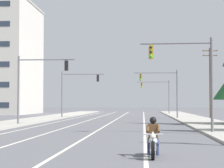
# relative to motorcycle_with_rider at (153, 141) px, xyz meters

# --- Properties ---
(lane_stripe_center) EXTENTS (0.16, 100.00, 0.01)m
(lane_stripe_center) POSITION_rel_motorcycle_with_rider_xyz_m (-3.64, 35.23, -0.58)
(lane_stripe_center) COLOR beige
(lane_stripe_center) RESTS_ON ground
(lane_stripe_left) EXTENTS (0.16, 100.00, 0.01)m
(lane_stripe_left) POSITION_rel_motorcycle_with_rider_xyz_m (-6.64, 35.23, -0.58)
(lane_stripe_left) COLOR beige
(lane_stripe_left) RESTS_ON ground
(lane_stripe_right) EXTENTS (0.16, 100.00, 0.01)m
(lane_stripe_right) POSITION_rel_motorcycle_with_rider_xyz_m (-0.27, 35.23, -0.58)
(lane_stripe_right) COLOR beige
(lane_stripe_right) RESTS_ON ground
(lane_stripe_far_left) EXTENTS (0.16, 100.00, 0.01)m
(lane_stripe_far_left) POSITION_rel_motorcycle_with_rider_xyz_m (-9.40, 35.23, -0.58)
(lane_stripe_far_left) COLOR beige
(lane_stripe_far_left) RESTS_ON ground
(sidewalk_kerb_right) EXTENTS (4.40, 110.00, 0.14)m
(sidewalk_kerb_right) POSITION_rel_motorcycle_with_rider_xyz_m (5.67, 30.23, -0.52)
(sidewalk_kerb_right) COLOR #ADA89E
(sidewalk_kerb_right) RESTS_ON ground
(sidewalk_kerb_left) EXTENTS (4.40, 110.00, 0.14)m
(sidewalk_kerb_left) POSITION_rel_motorcycle_with_rider_xyz_m (-12.78, 30.23, -0.52)
(sidewalk_kerb_left) COLOR #ADA89E
(sidewalk_kerb_left) RESTS_ON ground
(motorcycle_with_rider) EXTENTS (0.70, 2.19, 1.46)m
(motorcycle_with_rider) POSITION_rel_motorcycle_with_rider_xyz_m (0.00, 0.00, 0.00)
(motorcycle_with_rider) COLOR black
(motorcycle_with_rider) RESTS_ON ground
(traffic_signal_near_right) EXTENTS (4.66, 0.37, 6.20)m
(traffic_signal_near_right) POSITION_rel_motorcycle_with_rider_xyz_m (2.72, 12.19, 3.50)
(traffic_signal_near_right) COLOR slate
(traffic_signal_near_right) RESTS_ON ground
(traffic_signal_near_left) EXTENTS (5.19, 0.37, 6.20)m
(traffic_signal_near_left) POSITION_rel_motorcycle_with_rider_xyz_m (-9.99, 21.95, 3.53)
(traffic_signal_near_left) COLOR slate
(traffic_signal_near_left) RESTS_ON ground
(traffic_signal_mid_right) EXTENTS (5.53, 0.50, 6.20)m
(traffic_signal_mid_right) POSITION_rel_motorcycle_with_rider_xyz_m (2.35, 39.27, 3.55)
(traffic_signal_mid_right) COLOR slate
(traffic_signal_mid_right) RESTS_ON ground
(traffic_signal_mid_left) EXTENTS (5.72, 0.42, 6.20)m
(traffic_signal_mid_left) POSITION_rel_motorcycle_with_rider_xyz_m (-9.49, 41.15, 3.56)
(traffic_signal_mid_left) COLOR slate
(traffic_signal_mid_left) RESTS_ON ground
(traffic_signal_far_right) EXTENTS (5.94, 0.43, 6.20)m
(traffic_signal_far_right) POSITION_rel_motorcycle_with_rider_xyz_m (2.59, 63.21, 3.58)
(traffic_signal_far_right) COLOR slate
(traffic_signal_far_right) RESTS_ON ground
(utility_pole_right_far) EXTENTS (2.11, 0.26, 9.50)m
(utility_pole_right_far) POSITION_rel_motorcycle_with_rider_xyz_m (8.71, 43.35, 4.52)
(utility_pole_right_far) COLOR brown
(utility_pole_right_far) RESTS_ON ground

